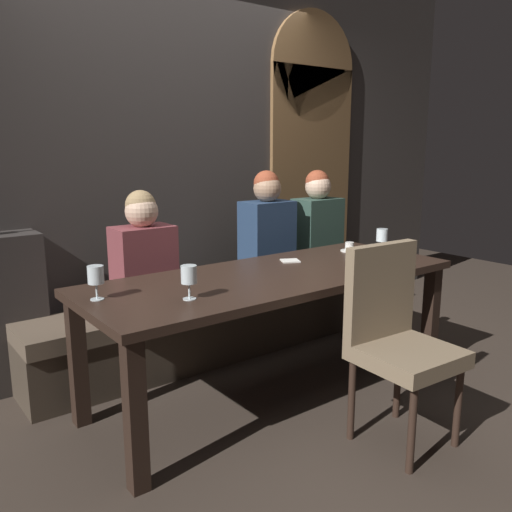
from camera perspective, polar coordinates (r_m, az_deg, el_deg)
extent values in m
plane|color=#382D26|center=(3.27, 1.85, -14.57)|extent=(9.00, 9.00, 0.00)
cube|color=#383330|center=(3.95, -9.51, 12.36)|extent=(6.00, 0.12, 3.00)
cube|color=brown|center=(4.70, 5.89, 6.88)|extent=(0.90, 0.05, 2.10)
cylinder|color=brown|center=(4.73, 6.17, 19.66)|extent=(0.90, 0.05, 0.90)
cube|color=black|center=(2.36, -12.88, -16.46)|extent=(0.08, 0.08, 0.69)
cube|color=black|center=(3.64, 18.28, -6.49)|extent=(0.08, 0.08, 0.69)
cube|color=black|center=(2.96, -18.65, -10.80)|extent=(0.08, 0.08, 0.69)
cube|color=black|center=(4.05, 10.11, -4.19)|extent=(0.08, 0.08, 0.69)
cube|color=#302119|center=(3.02, 1.94, -2.29)|extent=(2.20, 0.84, 0.04)
cube|color=#40352A|center=(3.73, -5.01, -8.28)|extent=(2.50, 0.40, 0.35)
cube|color=brown|center=(3.65, -5.08, -4.97)|extent=(2.50, 0.44, 0.10)
cylinder|color=#302119|center=(2.58, 16.47, -17.55)|extent=(0.04, 0.04, 0.42)
cylinder|color=#302119|center=(2.85, 20.93, -14.90)|extent=(0.04, 0.04, 0.42)
cylinder|color=#302119|center=(2.78, 10.29, -15.00)|extent=(0.04, 0.04, 0.42)
cylinder|color=#302119|center=(3.03, 15.02, -12.85)|extent=(0.04, 0.04, 0.42)
cube|color=#7F6B51|center=(2.70, 15.98, -10.27)|extent=(0.46, 0.46, 0.08)
cube|color=#7F6B51|center=(2.73, 13.27, -3.68)|extent=(0.44, 0.08, 0.48)
cube|color=brown|center=(3.33, -11.97, -1.31)|extent=(0.36, 0.24, 0.52)
sphere|color=#DBB293|center=(3.27, -12.23, 4.74)|extent=(0.20, 0.20, 0.20)
sphere|color=#9E7F56|center=(3.27, -12.34, 5.36)|extent=(0.18, 0.18, 0.18)
cube|color=navy|center=(3.84, 1.20, 1.38)|extent=(0.36, 0.24, 0.61)
sphere|color=tan|center=(3.79, 1.22, 7.30)|extent=(0.20, 0.20, 0.20)
sphere|color=brown|center=(3.80, 1.13, 7.84)|extent=(0.18, 0.18, 0.18)
cube|color=#2D473D|center=(4.19, 6.58, 2.10)|extent=(0.36, 0.24, 0.60)
sphere|color=#DBB293|center=(4.14, 6.71, 7.44)|extent=(0.20, 0.20, 0.20)
sphere|color=brown|center=(4.15, 6.62, 7.93)|extent=(0.18, 0.18, 0.18)
cylinder|color=silver|center=(2.62, -16.74, -4.48)|extent=(0.06, 0.06, 0.00)
cylinder|color=silver|center=(2.61, -16.79, -3.64)|extent=(0.01, 0.01, 0.07)
cylinder|color=silver|center=(2.59, -16.90, -1.94)|extent=(0.08, 0.08, 0.08)
cylinder|color=maroon|center=(2.60, -16.87, -2.46)|extent=(0.07, 0.07, 0.03)
cylinder|color=silver|center=(3.69, 13.34, 0.38)|extent=(0.06, 0.06, 0.00)
cylinder|color=silver|center=(3.68, 13.37, 0.99)|extent=(0.01, 0.01, 0.07)
cylinder|color=silver|center=(3.66, 13.43, 2.22)|extent=(0.08, 0.08, 0.08)
cylinder|color=silver|center=(2.54, -7.18, -4.60)|extent=(0.06, 0.06, 0.00)
cylinder|color=silver|center=(2.52, -7.20, -3.74)|extent=(0.01, 0.01, 0.07)
cylinder|color=silver|center=(2.50, -7.25, -1.97)|extent=(0.08, 0.08, 0.08)
cylinder|color=maroon|center=(2.51, -7.23, -2.48)|extent=(0.07, 0.07, 0.03)
cylinder|color=white|center=(3.69, 10.02, 0.56)|extent=(0.12, 0.12, 0.01)
cylinder|color=white|center=(3.68, 10.04, 1.05)|extent=(0.06, 0.06, 0.06)
cylinder|color=brown|center=(3.68, 10.05, 1.42)|extent=(0.05, 0.05, 0.01)
cube|color=white|center=(3.46, 13.80, -0.33)|extent=(0.19, 0.19, 0.01)
cube|color=#381E14|center=(3.46, 13.92, 0.10)|extent=(0.08, 0.06, 0.04)
cube|color=silver|center=(3.57, 15.24, -0.07)|extent=(0.04, 0.17, 0.01)
cube|color=silver|center=(3.33, 3.70, -0.51)|extent=(0.14, 0.14, 0.01)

